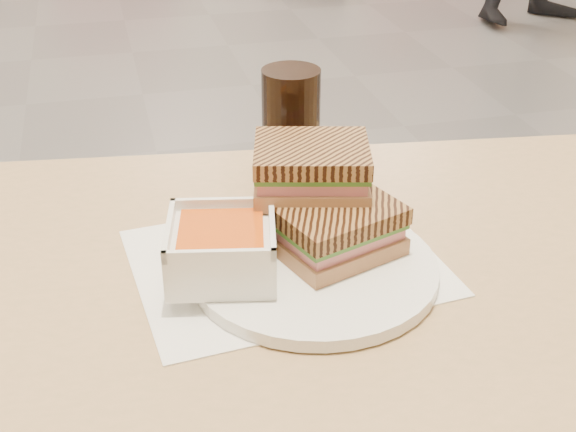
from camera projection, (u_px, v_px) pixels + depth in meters
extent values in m
cube|color=tan|center=(231.00, 297.00, 0.85)|extent=(1.28, 0.85, 0.03)
cylinder|color=tan|center=(545.00, 352.00, 1.35)|extent=(0.06, 0.06, 0.72)
cube|color=white|center=(286.00, 262.00, 0.88)|extent=(0.36, 0.29, 0.00)
cylinder|color=white|center=(315.00, 269.00, 0.85)|extent=(0.27, 0.27, 0.01)
cube|color=white|center=(222.00, 253.00, 0.82)|extent=(0.13, 0.13, 0.05)
cube|color=#DB5807|center=(221.00, 231.00, 0.81)|extent=(0.11, 0.11, 0.01)
cube|color=white|center=(272.00, 227.00, 0.81)|extent=(0.03, 0.11, 0.01)
cube|color=white|center=(169.00, 229.00, 0.81)|extent=(0.03, 0.11, 0.01)
cube|color=white|center=(222.00, 204.00, 0.85)|extent=(0.11, 0.03, 0.01)
cube|color=white|center=(219.00, 256.00, 0.76)|extent=(0.11, 0.03, 0.01)
cube|color=#996B48|center=(335.00, 242.00, 0.87)|extent=(0.16, 0.14, 0.02)
cube|color=#C26F76|center=(335.00, 230.00, 0.86)|extent=(0.15, 0.13, 0.01)
cube|color=#386B23|center=(336.00, 223.00, 0.85)|extent=(0.15, 0.14, 0.01)
cube|color=brown|center=(336.00, 213.00, 0.85)|extent=(0.16, 0.14, 0.02)
cube|color=#996B48|center=(311.00, 184.00, 0.88)|extent=(0.15, 0.14, 0.02)
cube|color=#C26F76|center=(311.00, 171.00, 0.88)|extent=(0.14, 0.12, 0.01)
cube|color=#386B23|center=(312.00, 163.00, 0.87)|extent=(0.15, 0.13, 0.01)
cube|color=brown|center=(312.00, 153.00, 0.86)|extent=(0.15, 0.14, 0.02)
cylinder|color=black|center=(291.00, 130.00, 1.01)|extent=(0.08, 0.08, 0.16)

